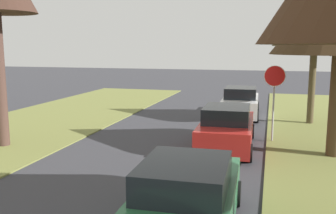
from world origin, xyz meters
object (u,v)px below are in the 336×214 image
object	(u,v)px
parked_sedan_green	(186,201)
parked_sedan_white	(240,103)
stop_sign_far	(274,87)
street_tree_right_far	(316,15)
parked_sedan_red	(227,128)

from	to	relation	value
parked_sedan_green	parked_sedan_white	size ratio (longest dim) A/B	1.00
stop_sign_far	parked_sedan_green	size ratio (longest dim) A/B	0.66
street_tree_right_far	parked_sedan_white	world-z (taller)	street_tree_right_far
street_tree_right_far	parked_sedan_red	distance (m)	7.76
stop_sign_far	parked_sedan_white	size ratio (longest dim) A/B	0.66
stop_sign_far	parked_sedan_white	bearing A→B (deg)	107.49
stop_sign_far	parked_sedan_white	world-z (taller)	stop_sign_far
parked_sedan_green	street_tree_right_far	bearing A→B (deg)	74.60
street_tree_right_far	parked_sedan_green	world-z (taller)	street_tree_right_far
street_tree_right_far	parked_sedan_green	xyz separation A→B (m)	(-3.38, -12.26, -4.42)
stop_sign_far	street_tree_right_far	xyz separation A→B (m)	(1.75, 4.05, 2.96)
parked_sedan_white	street_tree_right_far	bearing A→B (deg)	-19.86
street_tree_right_far	parked_sedan_green	distance (m)	13.46
parked_sedan_green	parked_sedan_red	size ratio (longest dim) A/B	1.00
street_tree_right_far	parked_sedan_red	world-z (taller)	street_tree_right_far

